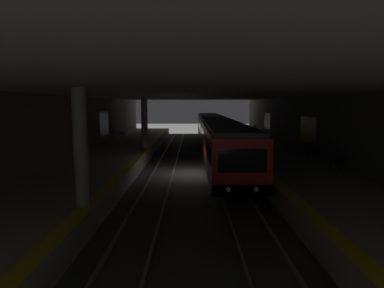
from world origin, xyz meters
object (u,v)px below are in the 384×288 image
at_px(suitcase_rolling, 292,148).
at_px(metro_train, 215,134).
at_px(person_walking_mid, 78,147).
at_px(bench_right_near, 106,139).
at_px(bench_left_near, 336,161).
at_px(person_waiting_near, 255,131).
at_px(pillar_far, 144,123).
at_px(bench_left_mid, 306,149).
at_px(pillar_near, 81,148).
at_px(bench_left_far, 291,144).
at_px(bench_right_mid, 123,132).

bearing_deg(suitcase_rolling, metro_train, 43.28).
bearing_deg(person_walking_mid, bench_right_near, -0.16).
xyz_separation_m(bench_left_near, person_waiting_near, (17.16, 1.61, 0.36)).
height_order(metro_train, suitcase_rolling, metro_train).
bearing_deg(pillar_far, metro_train, -60.41).
relative_size(bench_left_mid, person_walking_mid, 1.11).
relative_size(pillar_near, metro_train, 0.13).
bearing_deg(bench_left_far, bench_right_near, 78.10).
xyz_separation_m(pillar_far, bench_left_far, (-0.82, -12.88, -1.75)).
xyz_separation_m(pillar_far, bench_left_mid, (-4.49, -12.88, -1.75)).
xyz_separation_m(pillar_near, suitcase_rolling, (14.06, -12.44, -1.95)).
bearing_deg(pillar_far, bench_left_far, -93.65).
bearing_deg(bench_right_near, pillar_near, -167.81).
xyz_separation_m(pillar_near, bench_left_mid, (12.11, -12.88, -1.75)).
distance_m(bench_left_mid, bench_right_near, 18.55).
distance_m(metro_train, person_walking_mid, 13.93).
bearing_deg(person_walking_mid, bench_left_far, -75.82).
bearing_deg(bench_left_far, pillar_near, 140.76).
distance_m(pillar_far, bench_right_near, 5.32).
bearing_deg(metro_train, bench_left_near, -154.76).
height_order(bench_left_near, bench_right_near, same).
bearing_deg(person_waiting_near, pillar_far, 123.42).
bearing_deg(bench_right_mid, bench_left_far, -123.00).
relative_size(metro_train, person_waiting_near, 22.02).
xyz_separation_m(pillar_far, suitcase_rolling, (-2.54, -12.44, -1.95)).
bearing_deg(person_walking_mid, bench_right_mid, -0.08).
relative_size(bench_left_mid, person_waiting_near, 1.04).
xyz_separation_m(metro_train, suitcase_rolling, (-6.26, -5.89, -0.64)).
distance_m(pillar_near, bench_right_near, 19.90).
xyz_separation_m(person_waiting_near, suitcase_rolling, (-9.98, -1.17, -0.55)).
height_order(pillar_far, suitcase_rolling, pillar_far).
distance_m(pillar_far, bench_left_near, 16.23).
bearing_deg(pillar_far, bench_left_near, -127.02).
relative_size(bench_right_near, person_waiting_near, 1.04).
distance_m(bench_right_mid, person_walking_mid, 15.41).
bearing_deg(person_walking_mid, pillar_far, -39.31).
bearing_deg(bench_left_far, person_walking_mid, 104.18).
bearing_deg(bench_right_mid, metro_train, -121.38).
bearing_deg(suitcase_rolling, bench_left_mid, -167.21).
bearing_deg(suitcase_rolling, bench_right_mid, 52.40).
bearing_deg(bench_right_near, bench_right_mid, 0.00).
xyz_separation_m(pillar_far, metro_train, (3.72, -6.55, -1.30)).
height_order(pillar_near, bench_right_mid, pillar_near).
xyz_separation_m(bench_right_mid, person_walking_mid, (-15.40, 0.02, 0.29)).
bearing_deg(pillar_far, person_waiting_near, -56.58).
xyz_separation_m(bench_left_mid, bench_right_mid, (14.75, 17.07, 0.00)).
height_order(metro_train, bench_left_mid, metro_train).
relative_size(bench_left_far, suitcase_rolling, 1.78).
distance_m(bench_right_mid, suitcase_rolling, 20.99).
xyz_separation_m(bench_left_mid, bench_right_near, (7.26, 17.07, 0.00)).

